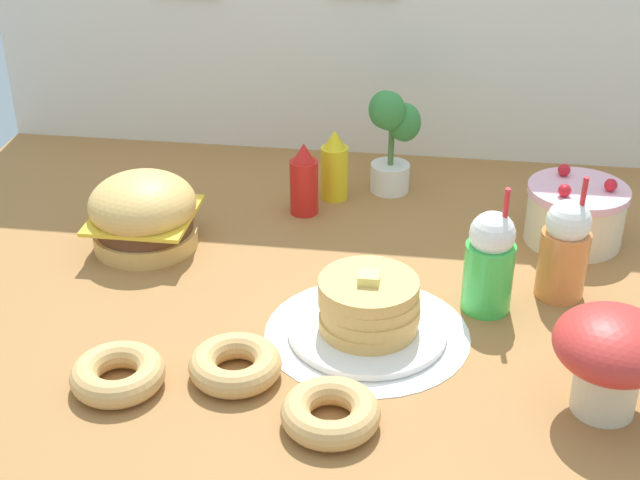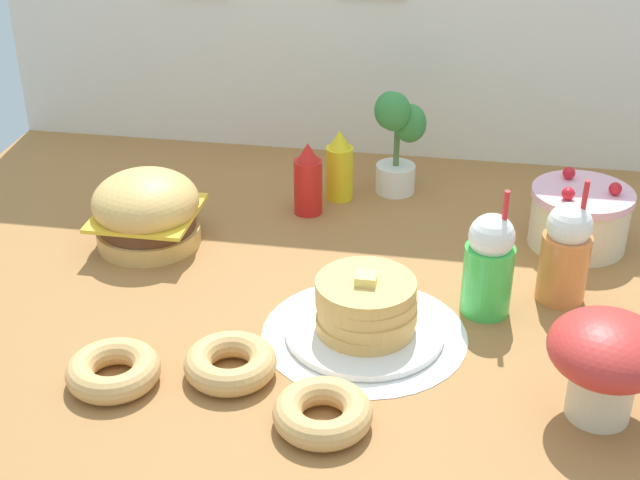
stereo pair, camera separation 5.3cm
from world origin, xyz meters
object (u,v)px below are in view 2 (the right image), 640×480
burger (147,211)px  layer_cake (579,217)px  ketchup_bottle (308,181)px  potted_plant (397,138)px  donut_pink_glaze (113,370)px  mustard_bottle (339,167)px  cream_soda_cup (489,265)px  orange_float_cup (566,253)px  pancake_stack (366,311)px  donut_vanilla (323,412)px  donut_chocolate (230,362)px  mushroom_stool (607,358)px

burger → layer_cake: size_ratio=1.06×
ketchup_bottle → potted_plant: potted_plant is taller
burger → donut_pink_glaze: 0.58m
potted_plant → mustard_bottle: bearing=-156.7°
ketchup_bottle → cream_soda_cup: size_ratio=0.67×
mustard_bottle → potted_plant: potted_plant is taller
cream_soda_cup → orange_float_cup: bearing=25.7°
mustard_bottle → potted_plant: bearing=23.3°
burger → orange_float_cup: 1.03m
burger → pancake_stack: burger is taller
burger → ketchup_bottle: (0.37, 0.24, 0.00)m
orange_float_cup → pancake_stack: bearing=-152.2°
donut_vanilla → mustard_bottle: bearing=96.9°
ketchup_bottle → cream_soda_cup: cream_soda_cup is taller
cream_soda_cup → donut_pink_glaze: 0.83m
donut_chocolate → potted_plant: bearing=74.9°
donut_pink_glaze → potted_plant: size_ratio=0.61×
pancake_stack → donut_chocolate: (-0.25, -0.19, -0.03)m
mustard_bottle → orange_float_cup: 0.73m
cream_soda_cup → mushroom_stool: 0.39m
burger → mushroom_stool: 1.18m
donut_vanilla → potted_plant: 1.04m
pancake_stack → mushroom_stool: (0.47, -0.19, 0.07)m
cream_soda_cup → orange_float_cup: (0.17, 0.08, 0.00)m
layer_cake → mushroom_stool: 0.68m
donut_pink_glaze → donut_vanilla: size_ratio=1.00×
ketchup_bottle → donut_chocolate: size_ratio=1.08×
burger → donut_chocolate: size_ratio=1.43×
orange_float_cup → donut_pink_glaze: (-0.90, -0.47, -0.09)m
burger → donut_vanilla: 0.84m
donut_pink_glaze → potted_plant: 1.09m
donut_chocolate → donut_pink_glaze: bearing=-164.2°
burger → mushroom_stool: size_ratio=1.21×
donut_pink_glaze → potted_plant: (0.47, 0.97, 0.14)m
cream_soda_cup → potted_plant: 0.64m
layer_cake → potted_plant: 0.55m
layer_cake → donut_pink_glaze: 1.21m
orange_float_cup → burger: bearing=174.9°
burger → layer_cake: burger is taller
burger → layer_cake: 1.09m
cream_soda_cup → burger: bearing=168.5°
donut_pink_glaze → mushroom_stool: 0.95m
ketchup_bottle → mustard_bottle: (0.07, 0.10, 0.00)m
ketchup_bottle → mustard_bottle: same height
mustard_bottle → mushroom_stool: 1.05m
burger → mustard_bottle: (0.44, 0.34, 0.00)m
ketchup_bottle → mushroom_stool: bearing=-46.8°
layer_cake → ketchup_bottle: size_ratio=1.25×
burger → mushroom_stool: bearing=-25.2°
potted_plant → burger: bearing=-145.4°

